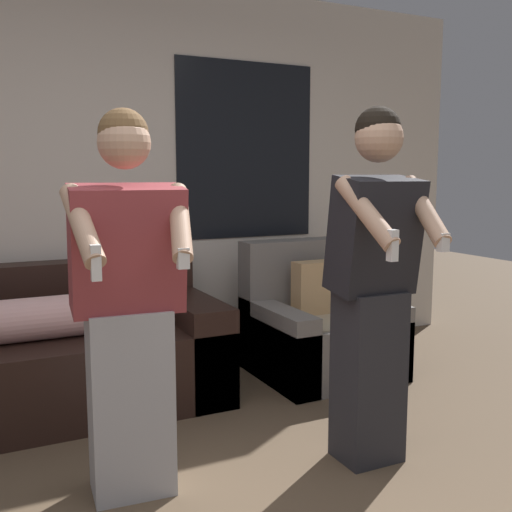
% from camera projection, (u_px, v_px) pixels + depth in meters
% --- Properties ---
extents(wall_back, '(6.05, 0.07, 2.70)m').
position_uv_depth(wall_back, '(95.00, 177.00, 4.05)').
color(wall_back, silver).
rests_on(wall_back, ground_plane).
extents(couch, '(2.04, 0.99, 0.82)m').
position_uv_depth(couch, '(44.00, 358.00, 3.52)').
color(couch, black).
rests_on(couch, ground_plane).
extents(armchair, '(0.90, 0.84, 0.91)m').
position_uv_depth(armchair, '(319.00, 329.00, 4.16)').
color(armchair, slate).
rests_on(armchair, ground_plane).
extents(person_left, '(0.52, 0.51, 1.64)m').
position_uv_depth(person_left, '(129.00, 308.00, 2.50)').
color(person_left, '#B2B2B7').
rests_on(person_left, ground_plane).
extents(person_right, '(0.45, 0.48, 1.68)m').
position_uv_depth(person_right, '(373.00, 285.00, 2.80)').
color(person_right, '#28282D').
rests_on(person_right, ground_plane).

